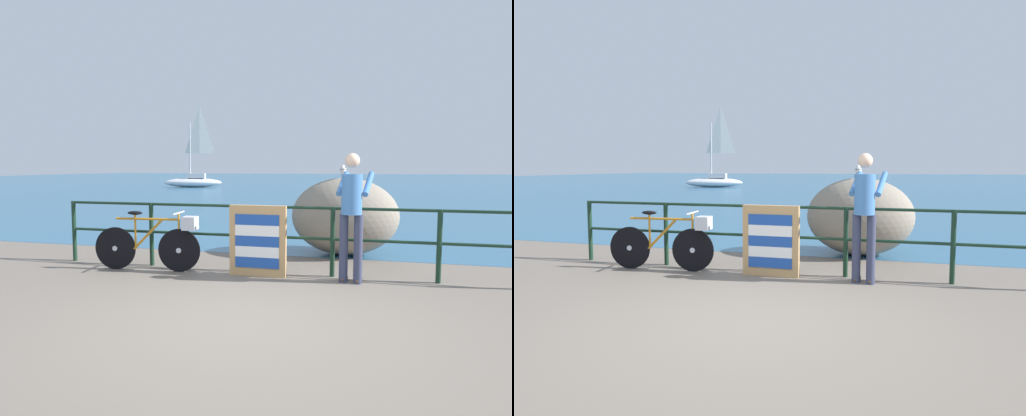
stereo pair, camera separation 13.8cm
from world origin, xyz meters
TOP-DOWN VIEW (x-y plane):
  - ground_plane at (0.00, 20.00)m, footprint 120.00×120.00m
  - sea_surface at (0.00, 48.51)m, footprint 120.00×90.00m
  - promenade_railing at (0.00, 2.17)m, footprint 7.32×0.07m
  - bicycle at (-1.92, 1.83)m, footprint 1.70×0.48m
  - person_at_railing at (1.01, 1.89)m, footprint 0.51×0.66m
  - folded_deckchair_stack at (-0.33, 1.92)m, footprint 0.84×0.10m
  - breakwater_boulder_main at (0.76, 3.94)m, footprint 1.92×1.56m
  - seagull at (0.72, 3.93)m, footprint 0.15×0.34m
  - sailboat at (-12.40, 28.13)m, footprint 4.58×2.28m

SIDE VIEW (x-z plane):
  - ground_plane at x=0.00m, z-range -0.10..0.00m
  - sea_surface at x=0.00m, z-range 0.00..0.01m
  - bicycle at x=-1.92m, z-range 0.00..0.92m
  - folded_deckchair_stack at x=-0.33m, z-range 0.00..1.04m
  - promenade_railing at x=0.00m, z-range 0.13..1.15m
  - breakwater_boulder_main at x=0.76m, z-range 0.00..1.40m
  - sailboat at x=-12.40m, z-range -2.37..3.79m
  - person_at_railing at x=1.01m, z-range 0.10..1.88m
  - seagull at x=0.72m, z-range 1.42..1.65m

